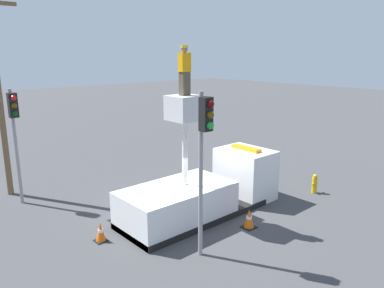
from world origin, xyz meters
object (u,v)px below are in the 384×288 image
Objects in this scene: traffic_light_across at (15,124)px; traffic_cone_curbside at (249,219)px; bucket_truck at (204,191)px; worker at (185,71)px; traffic_light_pole at (204,143)px; traffic_cone_rear at (101,232)px; fire_hydrant at (315,184)px.

traffic_cone_curbside is at bearing -55.20° from traffic_light_across.
traffic_cone_curbside is (0.32, -2.12, -0.57)m from bucket_truck.
worker is 0.33× the size of traffic_light_pole.
worker is at bearing 61.28° from traffic_light_pole.
traffic_cone_rear is (-3.31, 0.60, -5.37)m from worker.
traffic_cone_rear is (-9.64, 2.41, -0.11)m from fire_hydrant.
bucket_truck is at bearing 46.56° from traffic_light_pole.
traffic_cone_curbside is (1.30, -2.12, -5.36)m from worker.
worker is at bearing -10.28° from traffic_cone_rear.
traffic_cone_rear is 5.36m from traffic_cone_curbside.
fire_hydrant is (10.53, -7.63, -3.04)m from traffic_light_across.
traffic_cone_curbside is (4.61, -2.72, 0.01)m from traffic_cone_rear.
traffic_light_pole is 1.07× the size of traffic_light_across.
traffic_cone_rear is 0.96× the size of traffic_cone_curbside.
worker is 2.48× the size of traffic_cone_rear.
bucket_truck is 4.38m from traffic_cone_rear.
traffic_light_pole is at bearing -172.64° from traffic_cone_curbside.
worker reaches higher than bucket_truck.
worker is 1.94× the size of fire_hydrant.
bucket_truck is at bearing 98.60° from traffic_cone_curbside.
fire_hydrant is 9.94m from traffic_cone_rear.
traffic_cone_rear is (-4.29, 0.60, -0.58)m from bucket_truck.
traffic_light_pole is 5.83× the size of fire_hydrant.
traffic_light_pole is 7.16× the size of traffic_cone_curbside.
traffic_light_pole is 4.29m from traffic_cone_curbside.
traffic_cone_curbside reaches higher than traffic_cone_rear.
traffic_light_pole is at bearing -70.89° from traffic_light_across.
traffic_light_across is at bearing 144.10° from fire_hydrant.
bucket_truck is at bearing 161.26° from fire_hydrant.
worker is at bearing 164.01° from fire_hydrant.
traffic_light_pole is at bearing -175.19° from fire_hydrant.
traffic_light_pole is at bearing -133.44° from bucket_truck.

